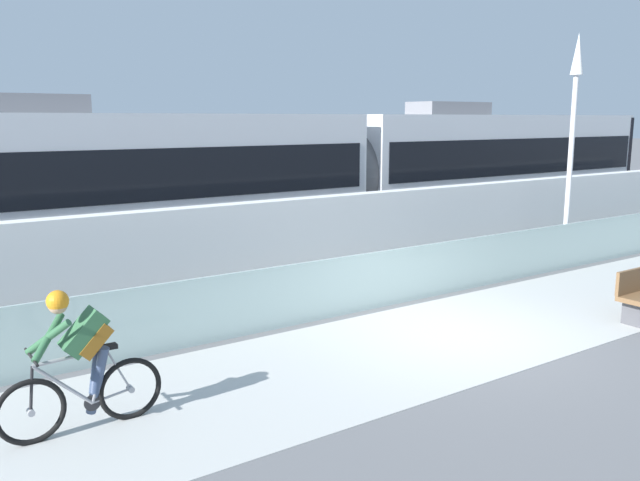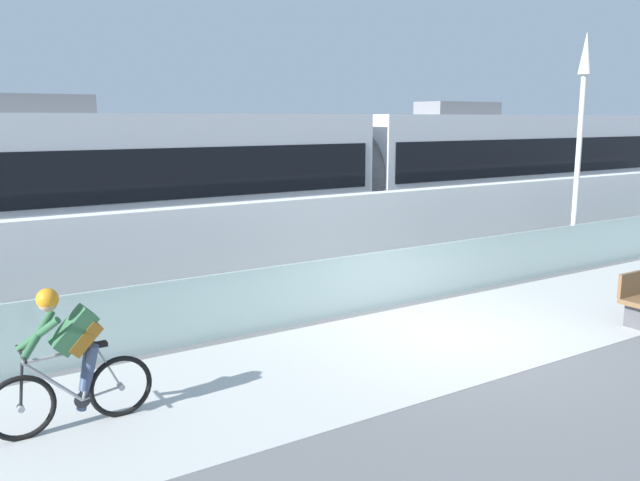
# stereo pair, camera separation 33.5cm
# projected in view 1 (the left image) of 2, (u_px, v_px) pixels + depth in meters

# --- Properties ---
(ground_plane) EXTENTS (200.00, 200.00, 0.00)m
(ground_plane) POSITION_uv_depth(u_px,v_px,m) (458.00, 334.00, 10.37)
(ground_plane) COLOR slate
(bike_path_deck) EXTENTS (32.00, 3.20, 0.01)m
(bike_path_deck) POSITION_uv_depth(u_px,v_px,m) (458.00, 333.00, 10.37)
(bike_path_deck) COLOR beige
(bike_path_deck) RESTS_ON ground
(glass_parapet) EXTENTS (32.00, 0.05, 1.03)m
(glass_parapet) POSITION_uv_depth(u_px,v_px,m) (383.00, 279.00, 11.77)
(glass_parapet) COLOR #ADC6C1
(glass_parapet) RESTS_ON ground
(concrete_barrier_wall) EXTENTS (32.00, 0.36, 1.83)m
(concrete_barrier_wall) POSITION_uv_depth(u_px,v_px,m) (325.00, 242.00, 13.15)
(concrete_barrier_wall) COLOR white
(concrete_barrier_wall) RESTS_ON ground
(tram_rail_near) EXTENTS (32.00, 0.08, 0.01)m
(tram_rail_near) POSITION_uv_depth(u_px,v_px,m) (264.00, 264.00, 15.33)
(tram_rail_near) COLOR #595654
(tram_rail_near) RESTS_ON ground
(tram_rail_far) EXTENTS (32.00, 0.08, 0.01)m
(tram_rail_far) POSITION_uv_depth(u_px,v_px,m) (236.00, 254.00, 16.49)
(tram_rail_far) COLOR #595654
(tram_rail_far) RESTS_ON ground
(tram) EXTENTS (22.56, 2.54, 3.81)m
(tram) POSITION_uv_depth(u_px,v_px,m) (343.00, 175.00, 17.14)
(tram) COLOR silver
(tram) RESTS_ON ground
(cyclist_on_bike) EXTENTS (1.77, 0.58, 1.61)m
(cyclist_on_bike) POSITION_uv_depth(u_px,v_px,m) (81.00, 363.00, 7.01)
(cyclist_on_bike) COLOR black
(cyclist_on_bike) RESTS_ON ground
(lamp_post_antenna) EXTENTS (0.28, 0.28, 5.20)m
(lamp_post_antenna) POSITION_uv_depth(u_px,v_px,m) (573.00, 121.00, 14.71)
(lamp_post_antenna) COLOR gray
(lamp_post_antenna) RESTS_ON ground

